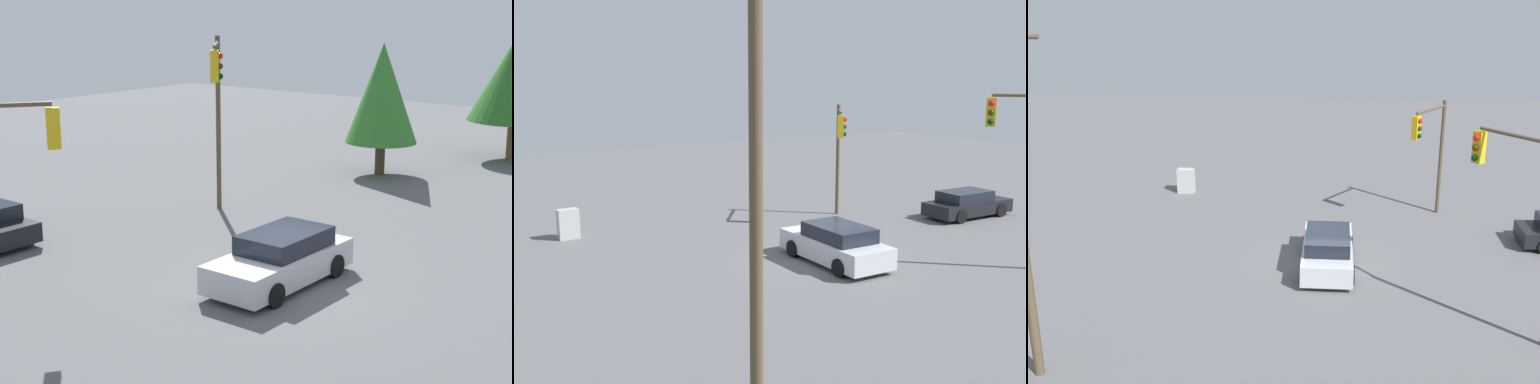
# 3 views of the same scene
# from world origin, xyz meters

# --- Properties ---
(ground_plane) EXTENTS (80.00, 80.00, 0.00)m
(ground_plane) POSITION_xyz_m (0.00, 0.00, 0.00)
(ground_plane) COLOR #5B5B5E
(sedan_silver) EXTENTS (2.06, 4.78, 1.51)m
(sedan_silver) POSITION_xyz_m (0.28, -0.27, 0.73)
(sedan_silver) COLOR silver
(sedan_silver) RESTS_ON ground_plane
(traffic_signal_main) EXTENTS (2.29, 2.75, 6.57)m
(traffic_signal_main) POSITION_xyz_m (6.27, -4.59, 4.45)
(traffic_signal_main) COLOR brown
(traffic_signal_main) RESTS_ON ground_plane
(tree_corner) EXTENTS (3.27, 3.27, 6.00)m
(tree_corner) POSITION_xyz_m (5.14, -14.71, 3.73)
(tree_corner) COLOR #4C3823
(tree_corner) RESTS_ON ground_plane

